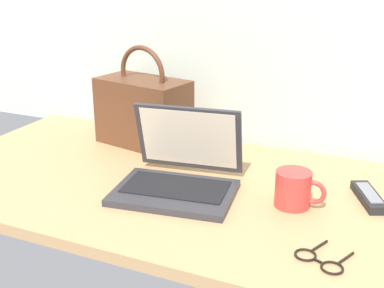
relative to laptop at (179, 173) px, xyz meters
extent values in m
cube|color=tan|center=(0.04, 0.03, -0.06)|extent=(1.60, 0.76, 0.03)
cube|color=#2D2D33|center=(0.01, -0.05, -0.04)|extent=(0.34, 0.26, 0.02)
cube|color=black|center=(0.00, -0.03, -0.03)|extent=(0.29, 0.18, 0.00)
cube|color=#2D2D33|center=(-0.01, 0.09, 0.07)|extent=(0.31, 0.10, 0.20)
cube|color=beige|center=(-0.01, 0.08, 0.07)|extent=(0.27, 0.09, 0.17)
cylinder|color=red|center=(0.30, 0.02, 0.00)|extent=(0.09, 0.09, 0.09)
torus|color=red|center=(0.35, 0.02, 0.00)|extent=(0.06, 0.01, 0.06)
cylinder|color=brown|center=(0.30, 0.02, 0.04)|extent=(0.08, 0.08, 0.00)
cube|color=black|center=(0.47, 0.13, -0.03)|extent=(0.11, 0.16, 0.02)
cube|color=slate|center=(0.47, 0.13, -0.02)|extent=(0.08, 0.12, 0.00)
torus|color=black|center=(0.38, -0.19, -0.04)|extent=(0.06, 0.06, 0.01)
torus|color=black|center=(0.44, -0.22, -0.04)|extent=(0.06, 0.06, 0.01)
cube|color=black|center=(0.41, -0.21, -0.04)|extent=(0.02, 0.01, 0.00)
cube|color=black|center=(0.40, -0.15, -0.04)|extent=(0.03, 0.06, 0.00)
cube|color=black|center=(0.46, -0.17, -0.04)|extent=(0.03, 0.06, 0.00)
cube|color=#59331E|center=(-0.26, 0.28, 0.06)|extent=(0.33, 0.22, 0.22)
torus|color=#59331E|center=(-0.26, 0.28, 0.19)|extent=(0.18, 0.05, 0.18)
camera|label=1|loc=(0.53, -1.11, 0.53)|focal=46.78mm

